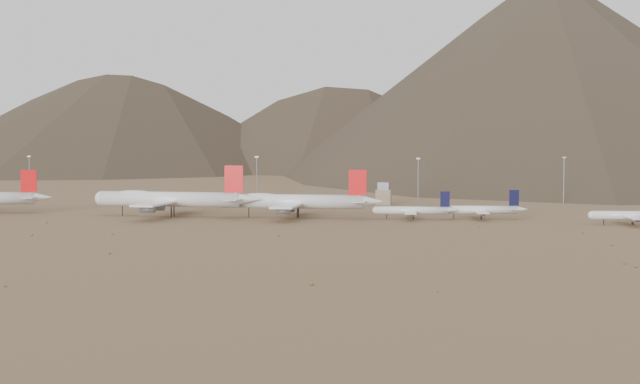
% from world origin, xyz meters
% --- Properties ---
extents(ground, '(3000.00, 3000.00, 0.00)m').
position_xyz_m(ground, '(0.00, 0.00, 0.00)').
color(ground, olive).
rests_on(ground, ground).
extents(mountain_ridge, '(4400.00, 1000.00, 300.00)m').
position_xyz_m(mountain_ridge, '(0.00, 900.00, 150.00)').
color(mountain_ridge, '#493A2C').
rests_on(mountain_ridge, ground).
extents(widebody_centre, '(79.20, 60.61, 23.51)m').
position_xyz_m(widebody_centre, '(-56.85, 26.62, 8.11)').
color(widebody_centre, silver).
rests_on(widebody_centre, ground).
extents(widebody_east, '(73.25, 56.13, 21.75)m').
position_xyz_m(widebody_east, '(0.40, 31.22, 7.50)').
color(widebody_east, silver).
rests_on(widebody_east, ground).
extents(narrowbody_a, '(37.72, 27.22, 12.45)m').
position_xyz_m(narrowbody_a, '(53.00, 32.92, 4.04)').
color(narrowbody_a, silver).
rests_on(narrowbody_a, ground).
extents(narrowbody_b, '(39.00, 28.44, 12.96)m').
position_xyz_m(narrowbody_b, '(82.40, 40.07, 4.20)').
color(narrowbody_b, silver).
rests_on(narrowbody_b, ground).
extents(narrowbody_c, '(38.11, 27.71, 12.63)m').
position_xyz_m(narrowbody_c, '(143.62, 23.58, 4.10)').
color(narrowbody_c, silver).
rests_on(narrowbody_c, ground).
extents(control_tower, '(8.00, 8.00, 12.00)m').
position_xyz_m(control_tower, '(30.00, 120.00, 5.32)').
color(control_tower, gray).
rests_on(control_tower, ground).
extents(mast_far_west, '(2.00, 0.60, 25.70)m').
position_xyz_m(mast_far_west, '(-176.80, 120.39, 14.20)').
color(mast_far_west, gray).
rests_on(mast_far_west, ground).
extents(mast_west, '(2.00, 0.60, 25.70)m').
position_xyz_m(mast_west, '(-43.06, 130.03, 14.20)').
color(mast_west, gray).
rests_on(mast_west, ground).
extents(mast_centre, '(2.00, 0.60, 25.70)m').
position_xyz_m(mast_centre, '(49.85, 101.66, 14.20)').
color(mast_centre, gray).
rests_on(mast_centre, ground).
extents(mast_east, '(2.00, 0.60, 25.70)m').
position_xyz_m(mast_east, '(126.17, 144.13, 14.20)').
color(mast_east, gray).
rests_on(mast_east, ground).
extents(desert_scrub, '(435.27, 177.54, 0.97)m').
position_xyz_m(desert_scrub, '(32.70, -63.93, 0.33)').
color(desert_scrub, brown).
rests_on(desert_scrub, ground).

